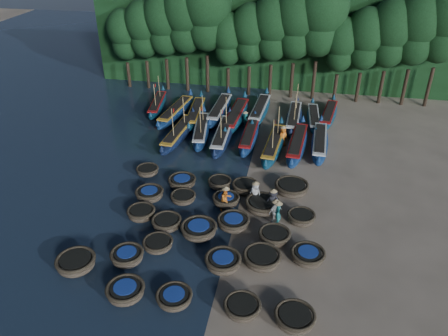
% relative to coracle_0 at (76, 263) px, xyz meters
% --- Properties ---
extents(ground, '(120.00, 120.00, 0.00)m').
position_rel_coracle_0_xyz_m(ground, '(8.03, 8.89, -0.47)').
color(ground, gray).
rests_on(ground, ground).
extents(foliage_wall, '(40.00, 3.00, 10.00)m').
position_rel_coracle_0_xyz_m(foliage_wall, '(8.03, 32.39, 4.53)').
color(foliage_wall, black).
rests_on(foliage_wall, ground).
extents(coracle_0, '(2.72, 2.72, 0.83)m').
position_rel_coracle_0_xyz_m(coracle_0, '(0.00, 0.00, 0.00)').
color(coracle_0, brown).
rests_on(coracle_0, ground).
extents(coracle_1, '(2.20, 2.20, 0.78)m').
position_rel_coracle_0_xyz_m(coracle_1, '(3.50, -1.47, -0.02)').
color(coracle_1, brown).
rests_on(coracle_1, ground).
extents(coracle_2, '(2.14, 2.14, 0.64)m').
position_rel_coracle_0_xyz_m(coracle_2, '(6.08, -1.35, -0.10)').
color(coracle_2, brown).
rests_on(coracle_2, ground).
extents(coracle_3, '(2.20, 2.20, 0.68)m').
position_rel_coracle_0_xyz_m(coracle_3, '(9.60, -1.37, -0.09)').
color(coracle_3, brown).
rests_on(coracle_3, ground).
extents(coracle_4, '(2.46, 2.46, 0.70)m').
position_rel_coracle_0_xyz_m(coracle_4, '(12.21, -1.56, -0.07)').
color(coracle_4, brown).
rests_on(coracle_4, ground).
extents(coracle_5, '(2.14, 2.14, 0.77)m').
position_rel_coracle_0_xyz_m(coracle_5, '(2.60, 1.07, -0.02)').
color(coracle_5, brown).
rests_on(coracle_5, ground).
extents(coracle_6, '(1.85, 1.85, 0.63)m').
position_rel_coracle_0_xyz_m(coracle_6, '(3.96, 2.51, -0.11)').
color(coracle_6, brown).
rests_on(coracle_6, ground).
extents(coracle_7, '(2.23, 2.23, 0.84)m').
position_rel_coracle_0_xyz_m(coracle_7, '(8.07, 1.58, 0.02)').
color(coracle_7, brown).
rests_on(coracle_7, ground).
extents(coracle_8, '(2.62, 2.62, 0.82)m').
position_rel_coracle_0_xyz_m(coracle_8, '(10.20, 2.27, -0.00)').
color(coracle_8, brown).
rests_on(coracle_8, ground).
extents(coracle_9, '(2.32, 2.32, 0.75)m').
position_rel_coracle_0_xyz_m(coracle_9, '(12.75, 3.02, -0.04)').
color(coracle_9, brown).
rests_on(coracle_9, ground).
extents(coracle_10, '(2.13, 2.13, 0.75)m').
position_rel_coracle_0_xyz_m(coracle_10, '(1.97, 5.18, -0.04)').
color(coracle_10, brown).
rests_on(coracle_10, ground).
extents(coracle_11, '(1.94, 1.94, 0.76)m').
position_rel_coracle_0_xyz_m(coracle_11, '(3.90, 4.49, -0.04)').
color(coracle_11, brown).
rests_on(coracle_11, ground).
extents(coracle_12, '(2.30, 2.30, 0.82)m').
position_rel_coracle_0_xyz_m(coracle_12, '(6.07, 4.15, -0.00)').
color(coracle_12, brown).
rests_on(coracle_12, ground).
extents(coracle_13, '(2.38, 2.38, 0.74)m').
position_rel_coracle_0_xyz_m(coracle_13, '(8.04, 5.33, -0.05)').
color(coracle_13, brown).
rests_on(coracle_13, ground).
extents(coracle_14, '(2.18, 2.18, 0.78)m').
position_rel_coracle_0_xyz_m(coracle_14, '(10.72, 4.39, -0.03)').
color(coracle_14, brown).
rests_on(coracle_14, ground).
extents(coracle_15, '(2.01, 2.01, 0.79)m').
position_rel_coracle_0_xyz_m(coracle_15, '(1.78, 7.37, -0.02)').
color(coracle_15, brown).
rests_on(coracle_15, ground).
extents(coracle_16, '(1.79, 1.79, 0.65)m').
position_rel_coracle_0_xyz_m(coracle_16, '(4.16, 7.51, -0.10)').
color(coracle_16, brown).
rests_on(coracle_16, ground).
extents(coracle_17, '(1.91, 1.91, 0.71)m').
position_rel_coracle_0_xyz_m(coracle_17, '(7.13, 7.73, -0.06)').
color(coracle_17, brown).
rests_on(coracle_17, ground).
extents(coracle_18, '(2.45, 2.45, 0.84)m').
position_rel_coracle_0_xyz_m(coracle_18, '(9.66, 7.47, 0.00)').
color(coracle_18, brown).
rests_on(coracle_18, ground).
extents(coracle_19, '(2.20, 2.20, 0.74)m').
position_rel_coracle_0_xyz_m(coracle_19, '(12.27, 6.62, -0.05)').
color(coracle_19, brown).
rests_on(coracle_19, ground).
extents(coracle_20, '(1.89, 1.89, 0.66)m').
position_rel_coracle_0_xyz_m(coracle_20, '(0.54, 10.53, -0.10)').
color(coracle_20, brown).
rests_on(coracle_20, ground).
extents(coracle_21, '(2.55, 2.55, 0.72)m').
position_rel_coracle_0_xyz_m(coracle_21, '(3.57, 9.44, -0.06)').
color(coracle_21, brown).
rests_on(coracle_21, ground).
extents(coracle_22, '(1.84, 1.84, 0.71)m').
position_rel_coracle_0_xyz_m(coracle_22, '(6.30, 9.77, -0.07)').
color(coracle_22, brown).
rests_on(coracle_22, ground).
extents(coracle_23, '(1.91, 1.91, 0.76)m').
position_rel_coracle_0_xyz_m(coracle_23, '(8.18, 9.56, -0.04)').
color(coracle_23, brown).
rests_on(coracle_23, ground).
extents(coracle_24, '(2.77, 2.77, 0.82)m').
position_rel_coracle_0_xyz_m(coracle_24, '(11.48, 9.98, -0.01)').
color(coracle_24, brown).
rests_on(coracle_24, ground).
extents(long_boat_2, '(2.10, 8.36, 3.56)m').
position_rel_coracle_0_xyz_m(long_boat_2, '(1.26, 16.86, 0.09)').
color(long_boat_2, '#0E2236').
rests_on(long_boat_2, ground).
extents(long_boat_3, '(2.57, 7.99, 3.43)m').
position_rel_coracle_0_xyz_m(long_boat_3, '(3.04, 17.82, 0.07)').
color(long_boat_3, navy).
rests_on(long_boat_3, ground).
extents(long_boat_4, '(1.71, 8.65, 3.68)m').
position_rel_coracle_0_xyz_m(long_boat_4, '(5.14, 17.15, 0.11)').
color(long_boat_4, '#0E2236').
rests_on(long_boat_4, ground).
extents(long_boat_5, '(1.45, 7.88, 1.39)m').
position_rel_coracle_0_xyz_m(long_boat_5, '(7.43, 17.53, 0.05)').
color(long_boat_5, navy).
rests_on(long_boat_5, ground).
extents(long_boat_6, '(2.13, 8.40, 3.58)m').
position_rel_coracle_0_xyz_m(long_boat_6, '(9.68, 16.17, 0.09)').
color(long_boat_6, navy).
rests_on(long_boat_6, ground).
extents(long_boat_7, '(2.14, 8.49, 1.50)m').
position_rel_coracle_0_xyz_m(long_boat_7, '(11.60, 16.73, 0.10)').
color(long_boat_7, navy).
rests_on(long_boat_7, ground).
extents(long_boat_8, '(1.68, 8.17, 1.44)m').
position_rel_coracle_0_xyz_m(long_boat_8, '(13.46, 17.38, 0.07)').
color(long_boat_8, navy).
rests_on(long_boat_8, ground).
extents(long_boat_9, '(2.28, 7.41, 3.17)m').
position_rel_coracle_0_xyz_m(long_boat_9, '(-2.72, 23.04, 0.03)').
color(long_boat_9, navy).
rests_on(long_boat_9, ground).
extents(long_boat_10, '(2.47, 8.51, 1.51)m').
position_rel_coracle_0_xyz_m(long_boat_10, '(-0.35, 21.50, 0.10)').
color(long_boat_10, navy).
rests_on(long_boat_10, ground).
extents(long_boat_11, '(2.08, 8.17, 1.44)m').
position_rel_coracle_0_xyz_m(long_boat_11, '(1.63, 21.51, 0.08)').
color(long_boat_11, navy).
rests_on(long_boat_11, ground).
extents(long_boat_12, '(1.81, 8.71, 1.53)m').
position_rel_coracle_0_xyz_m(long_boat_12, '(3.80, 22.68, 0.11)').
color(long_boat_12, navy).
rests_on(long_boat_12, ground).
extents(long_boat_13, '(2.10, 9.16, 1.61)m').
position_rel_coracle_0_xyz_m(long_boat_13, '(5.61, 21.38, 0.14)').
color(long_boat_13, navy).
rests_on(long_boat_13, ground).
extents(long_boat_14, '(2.03, 8.65, 1.53)m').
position_rel_coracle_0_xyz_m(long_boat_14, '(7.70, 23.28, 0.11)').
color(long_boat_14, navy).
rests_on(long_boat_14, ground).
extents(long_boat_15, '(1.66, 8.32, 3.53)m').
position_rel_coracle_0_xyz_m(long_boat_15, '(11.07, 22.06, 0.09)').
color(long_boat_15, '#0E2236').
rests_on(long_boat_15, ground).
extents(long_boat_16, '(1.64, 7.29, 1.28)m').
position_rel_coracle_0_xyz_m(long_boat_16, '(12.94, 22.45, 0.02)').
color(long_boat_16, navy).
rests_on(long_boat_16, ground).
extents(long_boat_17, '(2.46, 7.57, 1.35)m').
position_rel_coracle_0_xyz_m(long_boat_17, '(14.34, 23.54, 0.04)').
color(long_boat_17, navy).
rests_on(long_boat_17, ground).
extents(fisherman_0, '(0.96, 0.79, 1.88)m').
position_rel_coracle_0_xyz_m(fisherman_0, '(9.08, 8.26, 0.42)').
color(fisherman_0, silver).
rests_on(fisherman_0, ground).
extents(fisherman_1, '(0.52, 0.67, 1.85)m').
position_rel_coracle_0_xyz_m(fisherman_1, '(10.76, 6.21, 0.45)').
color(fisherman_1, '#1A6E6C').
rests_on(fisherman_1, ground).
extents(fisherman_2, '(1.07, 1.07, 1.95)m').
position_rel_coracle_0_xyz_m(fisherman_2, '(7.23, 7.15, 0.45)').
color(fisherman_2, '#CE681B').
rests_on(fisherman_2, ground).
extents(fisherman_3, '(1.21, 0.99, 1.84)m').
position_rel_coracle_0_xyz_m(fisherman_3, '(10.33, 7.60, 0.39)').
color(fisherman_3, black).
rests_on(fisherman_3, ground).
extents(fisherman_4, '(1.01, 0.94, 1.86)m').
position_rel_coracle_0_xyz_m(fisherman_4, '(10.59, 6.38, 0.42)').
color(fisherman_4, silver).
rests_on(fisherman_4, ground).
extents(fisherman_5, '(0.91, 1.46, 1.71)m').
position_rel_coracle_0_xyz_m(fisherman_5, '(6.65, 20.39, 0.32)').
color(fisherman_5, '#1A6E6C').
rests_on(fisherman_5, ground).
extents(fisherman_6, '(0.99, 1.03, 1.98)m').
position_rel_coracle_0_xyz_m(fisherman_6, '(10.33, 17.25, 0.47)').
color(fisherman_6, '#CE681B').
rests_on(fisherman_6, ground).
extents(tree_0, '(3.68, 3.68, 8.68)m').
position_rel_coracle_0_xyz_m(tree_0, '(-7.97, 28.89, 5.50)').
color(tree_0, black).
rests_on(tree_0, ground).
extents(tree_1, '(4.09, 4.09, 9.65)m').
position_rel_coracle_0_xyz_m(tree_1, '(-5.67, 28.89, 6.17)').
color(tree_1, black).
rests_on(tree_1, ground).
extents(tree_2, '(4.51, 4.51, 10.63)m').
position_rel_coracle_0_xyz_m(tree_2, '(-3.37, 28.89, 6.85)').
color(tree_2, black).
rests_on(tree_2, ground).
extents(tree_3, '(4.92, 4.92, 11.60)m').
position_rel_coracle_0_xyz_m(tree_3, '(-1.07, 28.89, 7.52)').
color(tree_3, black).
rests_on(tree_3, ground).
extents(tree_4, '(5.34, 5.34, 12.58)m').
position_rel_coracle_0_xyz_m(tree_4, '(1.23, 28.89, 8.20)').
color(tree_4, black).
rests_on(tree_4, ground).
extents(tree_5, '(3.68, 3.68, 8.68)m').
position_rel_coracle_0_xyz_m(tree_5, '(3.53, 28.89, 5.50)').
color(tree_5, black).
rests_on(tree_5, ground).
extents(tree_6, '(4.09, 4.09, 9.65)m').
position_rel_coracle_0_xyz_m(tree_6, '(5.83, 28.89, 6.17)').
color(tree_6, black).
rests_on(tree_6, ground).
extents(tree_7, '(4.51, 4.51, 10.63)m').
position_rel_coracle_0_xyz_m(tree_7, '(8.13, 28.89, 6.85)').
color(tree_7, black).
rests_on(tree_7, ground).
extents(tree_8, '(4.92, 4.92, 11.60)m').
position_rel_coracle_0_xyz_m(tree_8, '(10.43, 28.89, 7.52)').
color(tree_8, black).
rests_on(tree_8, ground).
extents(tree_9, '(5.34, 5.34, 12.58)m').
position_rel_coracle_0_xyz_m(tree_9, '(12.73, 28.89, 8.20)').
color(tree_9, black).
rests_on(tree_9, ground).
extents(tree_10, '(3.68, 3.68, 8.68)m').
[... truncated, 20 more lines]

